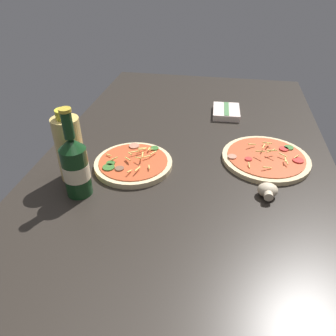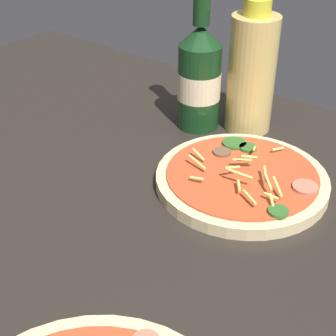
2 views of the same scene
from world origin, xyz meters
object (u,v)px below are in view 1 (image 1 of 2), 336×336
Objects in this scene: beer_bottle at (75,166)px; pizza_near at (266,158)px; mushroom_left at (268,191)px; dish_towel at (226,112)px; pizza_far at (133,163)px; oil_bottle at (70,148)px.

pizza_near is at bearing -63.43° from beer_bottle.
dish_towel is at bearing 13.65° from mushroom_left.
oil_bottle reaches higher than pizza_far.
pizza_near is 1.90× the size of dish_towel.
pizza_far is at bearing 78.62° from mushroom_left.
beer_bottle is 1.74× the size of dish_towel.
pizza_near is 18.03cm from mushroom_left.
mushroom_left is (-17.98, 0.89, 1.00)cm from pizza_near.
mushroom_left is at bearing 177.16° from pizza_near.
pizza_far is 4.20× the size of mushroom_left.
beer_bottle is 8.10cm from oil_bottle.
pizza_near is 58.32cm from oil_bottle.
beer_bottle reaches higher than pizza_near.
pizza_near is 56.77cm from beer_bottle.
oil_bottle is (-8.17, 15.17, 8.57)cm from pizza_far.
pizza_near is at bearing -157.85° from dish_towel.
pizza_far is 19.99cm from beer_bottle.
pizza_far is (-10.21, 39.49, 0.14)cm from pizza_near.
pizza_far is 49.85cm from dish_towel.
pizza_near is at bearing -71.41° from oil_bottle.
pizza_far is at bearing 147.95° from dish_towel.
pizza_far reaches higher than dish_towel.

